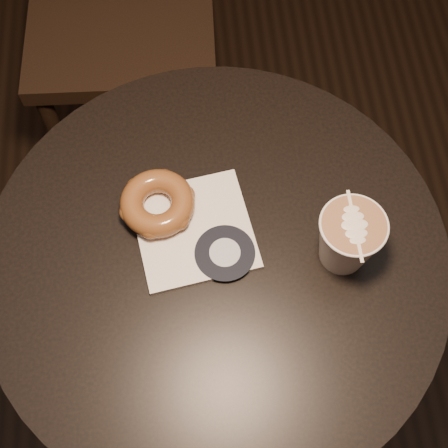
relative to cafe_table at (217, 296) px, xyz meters
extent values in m
plane|color=black|center=(0.00, 0.00, -0.55)|extent=(4.50, 4.50, 0.00)
cylinder|color=black|center=(0.00, 0.00, 0.18)|extent=(0.70, 0.70, 0.03)
cylinder|color=black|center=(0.00, 0.00, -0.18)|extent=(0.07, 0.07, 0.70)
cylinder|color=black|center=(0.00, 0.00, -0.54)|extent=(0.44, 0.44, 0.02)
cube|color=black|center=(-0.16, 0.72, -0.07)|extent=(0.45, 0.45, 0.04)
cylinder|color=black|center=(-0.36, 0.54, -0.31)|extent=(0.04, 0.04, 0.49)
cylinder|color=black|center=(0.01, 0.53, -0.31)|extent=(0.04, 0.04, 0.49)
cylinder|color=black|center=(-0.34, 0.91, -0.31)|extent=(0.04, 0.04, 0.49)
cylinder|color=black|center=(0.03, 0.89, -0.31)|extent=(0.04, 0.04, 0.49)
cube|color=white|center=(-0.03, 0.04, 0.20)|extent=(0.19, 0.19, 0.01)
torus|color=brown|center=(-0.08, 0.08, 0.23)|extent=(0.11, 0.11, 0.04)
camera|label=1|loc=(-0.02, -0.36, 1.05)|focal=50.00mm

